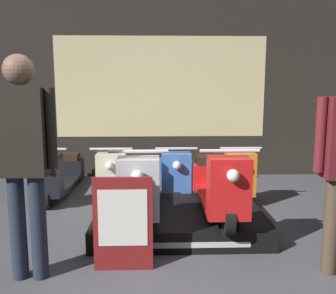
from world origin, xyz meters
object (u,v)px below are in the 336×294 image
(scooter_backrow_1, at_px, (117,174))
(scooter_backrow_3, at_px, (230,173))
(scooter_display_left, at_px, (141,185))
(scooter_backrow_2, at_px, (174,174))
(scooter_display_right, at_px, (217,185))
(scooter_backrow_0, at_px, (59,175))
(person_left_browsing, at_px, (24,152))
(price_sign_board, at_px, (123,224))

(scooter_backrow_1, bearing_deg, scooter_backrow_3, 0.00)
(scooter_display_left, xyz_separation_m, scooter_backrow_2, (0.42, 1.44, -0.22))
(scooter_backrow_2, xyz_separation_m, scooter_backrow_3, (0.83, 0.00, 0.00))
(scooter_display_right, bearing_deg, scooter_backrow_3, 73.26)
(scooter_display_right, xyz_separation_m, scooter_backrow_2, (-0.40, 1.44, -0.22))
(scooter_display_left, relative_size, scooter_backrow_2, 1.00)
(scooter_backrow_2, bearing_deg, scooter_backrow_1, 180.00)
(scooter_display_left, height_order, scooter_backrow_2, scooter_display_left)
(scooter_backrow_0, height_order, person_left_browsing, person_left_browsing)
(scooter_display_left, height_order, price_sign_board, scooter_display_left)
(scooter_backrow_2, distance_m, price_sign_board, 2.36)
(scooter_backrow_0, xyz_separation_m, scooter_backrow_3, (2.49, 0.00, 0.00))
(scooter_display_left, distance_m, scooter_backrow_1, 1.51)
(scooter_display_right, xyz_separation_m, scooter_backrow_0, (-2.06, 1.44, -0.22))
(scooter_backrow_0, height_order, scooter_backrow_3, same)
(scooter_backrow_3, relative_size, person_left_browsing, 0.96)
(scooter_backrow_2, height_order, scooter_backrow_3, same)
(scooter_backrow_1, bearing_deg, scooter_backrow_0, 180.00)
(scooter_backrow_1, distance_m, scooter_backrow_3, 1.66)
(scooter_backrow_3, bearing_deg, scooter_display_right, -106.74)
(scooter_backrow_1, xyz_separation_m, price_sign_board, (0.29, -2.30, 0.12))
(scooter_display_left, distance_m, price_sign_board, 0.87)
(scooter_backrow_3, distance_m, price_sign_board, 2.68)
(scooter_display_left, bearing_deg, scooter_backrow_2, 73.84)
(scooter_display_left, xyz_separation_m, scooter_display_right, (0.82, 0.00, 0.00))
(scooter_backrow_0, xyz_separation_m, person_left_browsing, (0.36, -2.41, 0.75))
(scooter_backrow_0, height_order, scooter_backrow_2, same)
(scooter_display_left, height_order, scooter_backrow_3, scooter_display_left)
(scooter_backrow_0, relative_size, scooter_backrow_3, 1.00)
(scooter_backrow_2, relative_size, person_left_browsing, 0.96)
(scooter_display_right, bearing_deg, scooter_backrow_2, 105.44)
(scooter_display_left, distance_m, scooter_backrow_3, 1.92)
(scooter_backrow_1, distance_m, price_sign_board, 2.32)
(scooter_display_left, bearing_deg, scooter_backrow_3, 49.08)
(scooter_display_right, distance_m, person_left_browsing, 2.02)
(price_sign_board, bearing_deg, scooter_backrow_2, 76.73)
(price_sign_board, bearing_deg, person_left_browsing, -171.88)
(scooter_backrow_0, distance_m, person_left_browsing, 2.55)
(scooter_backrow_3, bearing_deg, scooter_backrow_1, 180.00)
(scooter_display_left, xyz_separation_m, person_left_browsing, (-0.88, -0.96, 0.53))
(scooter_display_left, bearing_deg, scooter_backrow_0, 130.83)
(scooter_display_left, height_order, scooter_backrow_0, scooter_display_left)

